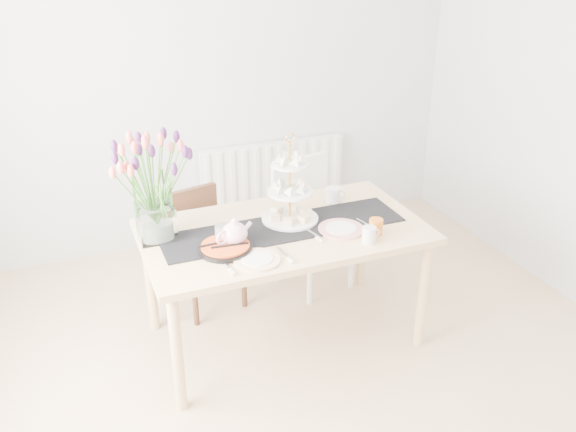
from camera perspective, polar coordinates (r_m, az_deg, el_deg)
name	(u,v)px	position (r m, az deg, el deg)	size (l,w,h in m)	color
room_shell	(341,189)	(2.61, 4.98, 2.56)	(4.50, 4.50, 4.50)	tan
radiator	(273,178)	(4.97, -1.41, 3.58)	(1.20, 0.08, 0.60)	white
dining_table	(284,240)	(3.51, -0.41, -2.29)	(1.60, 0.90, 0.75)	tan
chair_brown	(199,240)	(4.04, -8.31, -2.25)	(0.47, 0.47, 0.78)	#3B2315
chair_white	(309,213)	(4.19, 1.94, 0.24)	(0.53, 0.53, 0.89)	white
table_runner	(284,228)	(3.47, -0.42, -1.12)	(1.40, 0.35, 0.01)	black
tulip_vase	(151,171)	(3.29, -12.73, 4.12)	(0.72, 0.72, 0.62)	silver
cake_stand	(290,199)	(3.50, 0.19, 1.58)	(0.33, 0.33, 0.49)	gold
teapot	(235,233)	(3.28, -5.01, -1.64)	(0.22, 0.18, 0.15)	white
cream_jug	(333,195)	(3.80, 4.21, 1.96)	(0.09, 0.09, 0.09)	white
tart_tin	(225,248)	(3.25, -5.88, -2.98)	(0.29, 0.29, 0.04)	black
mug_grey	(223,233)	(3.33, -6.13, -1.64)	(0.08, 0.08, 0.10)	slate
mug_white	(369,235)	(3.33, 7.59, -1.77)	(0.08, 0.08, 0.09)	silver
mug_orange	(376,227)	(3.43, 8.22, -1.01)	(0.08, 0.08, 0.09)	orange
plate_left	(257,260)	(3.15, -2.92, -4.12)	(0.24, 0.24, 0.01)	white
plate_right	(341,229)	(3.47, 4.99, -1.23)	(0.26, 0.26, 0.01)	silver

